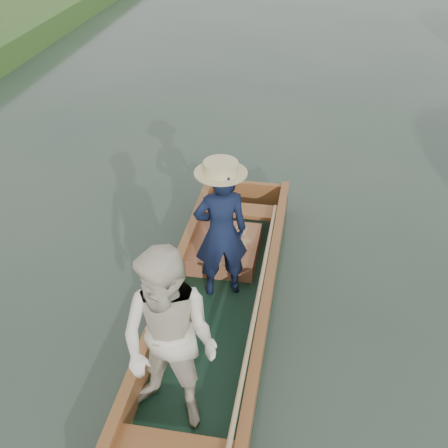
# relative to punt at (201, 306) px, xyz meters

# --- Properties ---
(ground) EXTENTS (120.00, 120.00, 0.00)m
(ground) POSITION_rel_punt_xyz_m (0.07, 0.28, -0.60)
(ground) COLOR #283D30
(ground) RESTS_ON ground
(punt) EXTENTS (1.18, 5.00, 1.82)m
(punt) POSITION_rel_punt_xyz_m (0.00, 0.00, 0.00)
(punt) COLOR black
(punt) RESTS_ON ground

